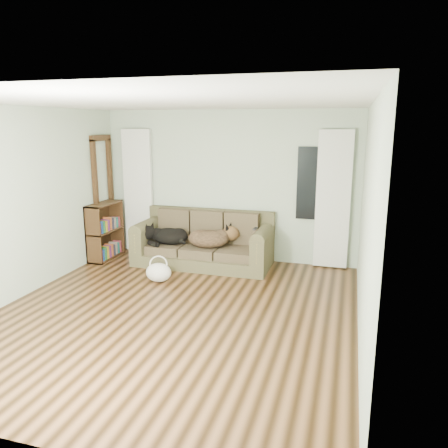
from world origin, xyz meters
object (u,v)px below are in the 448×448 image
(dog_black_lab, at_px, (167,236))
(dog_shepherd, at_px, (211,239))
(sofa, at_px, (203,239))
(tote_bag, at_px, (159,272))
(bookshelf, at_px, (105,231))

(dog_black_lab, distance_m, dog_shepherd, 0.78)
(sofa, relative_size, dog_shepherd, 3.24)
(sofa, distance_m, dog_shepherd, 0.19)
(dog_black_lab, relative_size, tote_bag, 1.64)
(dog_black_lab, xyz_separation_m, tote_bag, (0.24, -0.89, -0.32))
(bookshelf, bearing_deg, tote_bag, -38.59)
(tote_bag, xyz_separation_m, bookshelf, (-1.42, 0.86, 0.34))
(sofa, xyz_separation_m, bookshelf, (-1.79, -0.13, 0.05))
(tote_bag, relative_size, bookshelf, 0.40)
(bookshelf, bearing_deg, dog_shepherd, -5.68)
(sofa, height_order, bookshelf, bookshelf)
(dog_shepherd, relative_size, tote_bag, 1.77)
(sofa, distance_m, dog_black_lab, 0.62)
(dog_black_lab, relative_size, bookshelf, 0.66)
(bookshelf, bearing_deg, sofa, -3.36)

